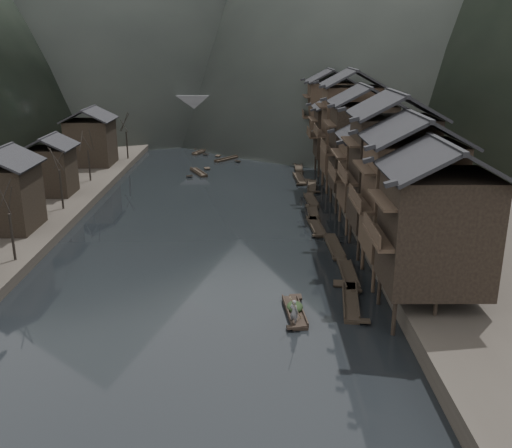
{
  "coord_description": "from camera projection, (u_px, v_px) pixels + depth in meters",
  "views": [
    {
      "loc": [
        4.71,
        -45.33,
        19.26
      ],
      "look_at": [
        4.82,
        6.72,
        2.5
      ],
      "focal_mm": 40.0,
      "sensor_mm": 36.0,
      "label": 1
    }
  ],
  "objects": [
    {
      "name": "water",
      "position": [
        200.0,
        276.0,
        49.04
      ],
      "size": [
        300.0,
        300.0,
        0.0
      ],
      "primitive_type": "plane",
      "color": "black",
      "rests_on": "ground"
    },
    {
      "name": "hero_sampan",
      "position": [
        295.0,
        312.0,
        42.07
      ],
      "size": [
        1.66,
        5.64,
        0.44
      ],
      "color": "black",
      "rests_on": "water"
    },
    {
      "name": "moored_sampans",
      "position": [
        311.0,
        200.0,
        71.52
      ],
      "size": [
        3.12,
        65.66,
        0.47
      ],
      "color": "black",
      "rests_on": "water"
    },
    {
      "name": "right_bank",
      "position": [
        453.0,
        167.0,
        86.92
      ],
      "size": [
        40.0,
        200.0,
        1.8
      ],
      "primitive_type": "cube",
      "color": "#2D2823",
      "rests_on": "ground"
    },
    {
      "name": "midriver_boats",
      "position": [
        210.0,
        160.0,
        95.42
      ],
      "size": [
        8.89,
        23.01,
        0.45
      ],
      "color": "black",
      "rests_on": "water"
    },
    {
      "name": "left_houses",
      "position": [
        39.0,
        163.0,
        66.42
      ],
      "size": [
        8.1,
        53.2,
        8.73
      ],
      "color": "black",
      "rests_on": "left_bank"
    },
    {
      "name": "bare_trees",
      "position": [
        62.0,
        166.0,
        64.22
      ],
      "size": [
        3.23,
        59.07,
        6.46
      ],
      "color": "black",
      "rests_on": "left_bank"
    },
    {
      "name": "boatman",
      "position": [
        294.0,
        309.0,
        39.86
      ],
      "size": [
        0.81,
        0.77,
        1.86
      ],
      "primitive_type": "imported",
      "rotation": [
        0.0,
        0.0,
        2.46
      ],
      "color": "#555557",
      "rests_on": "hero_sampan"
    },
    {
      "name": "bamboo_pole",
      "position": [
        298.0,
        277.0,
        39.1
      ],
      "size": [
        1.22,
        2.23,
        3.05
      ],
      "primitive_type": "cylinder",
      "rotation": [
        0.68,
        0.0,
        -0.49
      ],
      "color": "#8C7A51",
      "rests_on": "boatman"
    },
    {
      "name": "stone_bridge",
      "position": [
        232.0,
        114.0,
        116.01
      ],
      "size": [
        40.0,
        6.0,
        9.0
      ],
      "color": "#4C4C4F",
      "rests_on": "ground"
    },
    {
      "name": "stilt_houses",
      "position": [
        365.0,
        137.0,
        64.91
      ],
      "size": [
        9.0,
        67.6,
        16.09
      ],
      "color": "black",
      "rests_on": "ground"
    },
    {
      "name": "cargo_heap",
      "position": [
        295.0,
        303.0,
        42.12
      ],
      "size": [
        1.23,
        1.61,
        0.74
      ],
      "primitive_type": "ellipsoid",
      "color": "black",
      "rests_on": "hero_sampan"
    }
  ]
}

